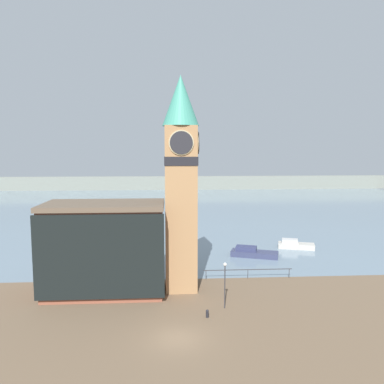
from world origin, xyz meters
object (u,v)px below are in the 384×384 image
(clock_tower, at_px, (181,178))
(boat_near, at_px, (253,253))
(pier_building, at_px, (105,248))
(boat_far, at_px, (295,245))
(mooring_bollard_near, at_px, (207,313))
(lamp_post, at_px, (225,277))

(clock_tower, bearing_deg, boat_near, 48.15)
(pier_building, height_order, boat_far, pier_building)
(pier_building, distance_m, mooring_bollard_near, 12.77)
(boat_far, distance_m, lamp_post, 25.15)
(mooring_bollard_near, xyz_separation_m, lamp_post, (1.84, 1.86, 2.65))
(lamp_post, bearing_deg, pier_building, 158.26)
(boat_far, xyz_separation_m, lamp_post, (-13.86, -20.84, 2.50))
(clock_tower, relative_size, mooring_bollard_near, 31.17)
(pier_building, bearing_deg, boat_near, 33.58)
(boat_near, distance_m, boat_far, 8.34)
(clock_tower, xyz_separation_m, boat_far, (17.78, 15.54, -11.39))
(boat_far, bearing_deg, lamp_post, -107.11)
(pier_building, relative_size, mooring_bollard_near, 17.25)
(pier_building, bearing_deg, boat_far, 32.04)
(boat_far, bearing_deg, boat_near, -135.48)
(boat_near, xyz_separation_m, mooring_bollard_near, (-8.33, -18.78, -0.14))
(boat_near, height_order, lamp_post, lamp_post)
(clock_tower, bearing_deg, pier_building, -175.96)
(boat_far, distance_m, mooring_bollard_near, 27.60)
(lamp_post, bearing_deg, boat_near, 69.00)
(boat_near, bearing_deg, pier_building, -127.66)
(pier_building, bearing_deg, mooring_bollard_near, -33.31)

